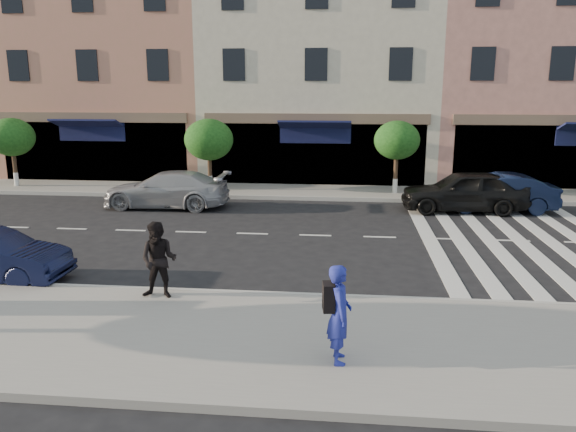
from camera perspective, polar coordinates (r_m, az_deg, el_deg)
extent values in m
plane|color=black|center=(13.81, 1.86, -6.27)|extent=(120.00, 120.00, 0.00)
cube|color=gray|center=(10.32, 0.33, -12.74)|extent=(60.00, 4.50, 0.15)
cube|color=gray|center=(24.43, 3.71, 2.43)|extent=(60.00, 3.00, 0.15)
cube|color=#BA7462|center=(32.37, -16.40, 16.86)|extent=(10.00, 9.00, 14.00)
cube|color=beige|center=(30.05, 3.36, 14.81)|extent=(11.00, 9.00, 11.00)
cube|color=tan|center=(31.88, 26.32, 15.23)|extent=(13.00, 9.00, 13.00)
cylinder|color=#473323|center=(28.31, -25.99, 4.45)|extent=(0.18, 0.18, 1.65)
cylinder|color=silver|center=(28.38, -25.88, 3.40)|extent=(0.20, 0.20, 0.60)
ellipsoid|color=#154012|center=(28.17, -26.27, 7.21)|extent=(2.00, 2.00, 1.70)
cylinder|color=#473323|center=(24.79, -7.94, 4.53)|extent=(0.18, 0.18, 1.60)
cylinder|color=silver|center=(24.86, -7.91, 3.40)|extent=(0.20, 0.20, 0.60)
ellipsoid|color=#154012|center=(24.62, -8.05, 7.70)|extent=(2.10, 2.10, 1.79)
cylinder|color=#473323|center=(24.16, 10.87, 4.33)|extent=(0.18, 0.18, 1.71)
cylinder|color=silver|center=(24.24, 10.81, 3.04)|extent=(0.20, 0.20, 0.60)
ellipsoid|color=#154012|center=(23.99, 11.01, 7.58)|extent=(1.90, 1.90, 1.62)
imported|color=navy|center=(9.24, 5.24, -9.87)|extent=(0.46, 0.65, 1.65)
imported|color=black|center=(12.21, -12.99, -4.39)|extent=(0.81, 0.63, 1.65)
imported|color=#9B9BA0|center=(22.05, -12.27, 2.65)|extent=(4.81, 1.96, 1.40)
imported|color=black|center=(21.81, 17.43, 2.44)|extent=(4.60, 1.96, 1.55)
imported|color=black|center=(22.26, 20.41, 2.23)|extent=(4.27, 1.52, 1.40)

